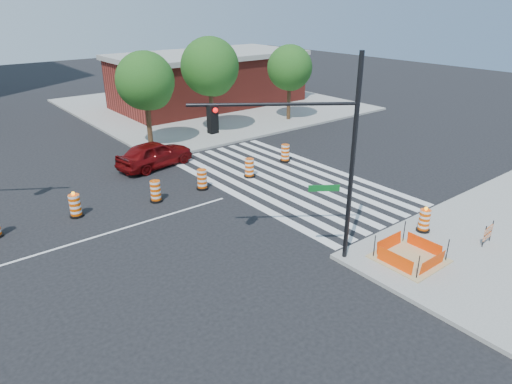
# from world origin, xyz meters

# --- Properties ---
(ground) EXTENTS (120.00, 120.00, 0.00)m
(ground) POSITION_xyz_m (0.00, 0.00, 0.00)
(ground) COLOR black
(ground) RESTS_ON ground
(sidewalk_ne) EXTENTS (22.00, 22.00, 0.15)m
(sidewalk_ne) POSITION_xyz_m (18.00, 18.00, 0.07)
(sidewalk_ne) COLOR gray
(sidewalk_ne) RESTS_ON ground
(crosswalk_east) EXTENTS (6.75, 13.50, 0.01)m
(crosswalk_east) POSITION_xyz_m (10.95, 0.00, 0.01)
(crosswalk_east) COLOR silver
(crosswalk_east) RESTS_ON ground
(lane_centerline) EXTENTS (14.00, 0.12, 0.01)m
(lane_centerline) POSITION_xyz_m (0.00, 0.00, 0.01)
(lane_centerline) COLOR silver
(lane_centerline) RESTS_ON ground
(excavation_pit) EXTENTS (2.20, 2.20, 0.90)m
(excavation_pit) POSITION_xyz_m (9.00, -9.00, 0.22)
(excavation_pit) COLOR tan
(excavation_pit) RESTS_ON ground
(brick_storefront) EXTENTS (16.50, 8.50, 4.60)m
(brick_storefront) POSITION_xyz_m (18.00, 18.00, 2.32)
(brick_storefront) COLOR maroon
(brick_storefront) RESTS_ON ground
(red_coupe) EXTENTS (4.71, 2.57, 1.52)m
(red_coupe) POSITION_xyz_m (6.57, 6.10, 0.76)
(red_coupe) COLOR #610809
(red_coupe) RESTS_ON ground
(signal_pole_se) EXTENTS (4.54, 3.29, 7.25)m
(signal_pole_se) POSITION_xyz_m (6.09, -6.52, 4.46)
(signal_pole_se) COLOR black
(signal_pole_se) RESTS_ON ground
(pit_drum) EXTENTS (0.55, 0.55, 1.08)m
(pit_drum) POSITION_xyz_m (11.33, -8.04, 0.60)
(pit_drum) COLOR black
(pit_drum) RESTS_ON ground
(barricade) EXTENTS (0.75, 0.10, 0.88)m
(barricade) POSITION_xyz_m (12.29, -10.17, 0.64)
(barricade) COLOR #E94F04
(barricade) RESTS_ON ground
(tree_north_c) EXTENTS (3.59, 3.56, 6.06)m
(tree_north_c) POSITION_xyz_m (8.02, 9.52, 4.06)
(tree_north_c) COLOR #382314
(tree_north_c) RESTS_ON ground
(tree_north_d) EXTENTS (3.91, 3.91, 6.64)m
(tree_north_d) POSITION_xyz_m (12.90, 9.80, 4.46)
(tree_north_d) COLOR #382314
(tree_north_d) RESTS_ON ground
(tree_north_e) EXTENTS (3.40, 3.40, 5.78)m
(tree_north_e) POSITION_xyz_m (19.75, 9.39, 3.88)
(tree_north_e) COLOR #382314
(tree_north_e) RESTS_ON ground
(median_drum_4) EXTENTS (0.60, 0.60, 1.18)m
(median_drum_4) POSITION_xyz_m (0.85, 2.38, 0.49)
(median_drum_4) COLOR black
(median_drum_4) RESTS_ON ground
(median_drum_5) EXTENTS (0.60, 0.60, 1.02)m
(median_drum_5) POSITION_xyz_m (4.36, 1.68, 0.48)
(median_drum_5) COLOR black
(median_drum_5) RESTS_ON ground
(median_drum_6) EXTENTS (0.60, 0.60, 1.02)m
(median_drum_6) POSITION_xyz_m (6.89, 1.62, 0.48)
(median_drum_6) COLOR black
(median_drum_6) RESTS_ON ground
(median_drum_7) EXTENTS (0.60, 0.60, 1.02)m
(median_drum_7) POSITION_xyz_m (9.78, 1.49, 0.48)
(median_drum_7) COLOR black
(median_drum_7) RESTS_ON ground
(median_drum_8) EXTENTS (0.60, 0.60, 1.02)m
(median_drum_8) POSITION_xyz_m (13.00, 2.20, 0.48)
(median_drum_8) COLOR black
(median_drum_8) RESTS_ON ground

